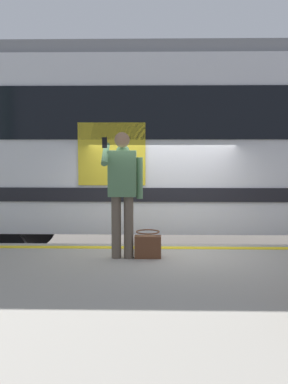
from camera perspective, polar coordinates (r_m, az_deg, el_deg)
ground_plane at (r=8.12m, az=2.19°, el=-12.22°), size 23.48×23.48×0.00m
platform at (r=5.78m, az=2.54°, el=-15.30°), size 15.07×4.66×0.86m
safety_line at (r=7.61m, az=2.25°, el=-6.74°), size 14.77×0.16×0.01m
track_rail_near at (r=9.16m, az=2.10°, el=-9.60°), size 19.59×0.08×0.16m
track_rail_far at (r=10.55m, az=2.00°, el=-7.53°), size 19.59×0.08×0.16m
train_carriage at (r=9.68m, az=10.87°, el=6.23°), size 13.31×3.02×4.13m
passenger at (r=6.79m, az=-2.62°, el=0.96°), size 0.57×0.55×1.82m
handbag at (r=6.92m, az=0.46°, el=-6.46°), size 0.39×0.35×0.40m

